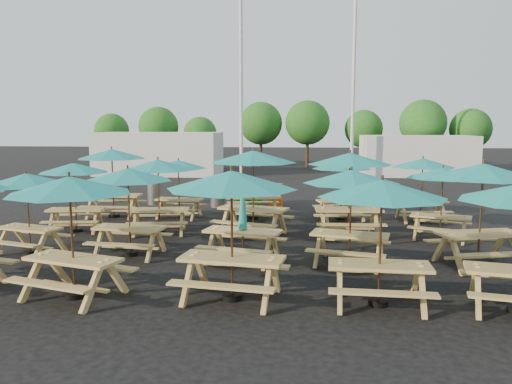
# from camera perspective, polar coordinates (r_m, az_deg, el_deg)

# --- Properties ---
(ground) EXTENTS (120.00, 120.00, 0.00)m
(ground) POSITION_cam_1_polar(r_m,az_deg,el_deg) (15.10, -0.52, -4.90)
(ground) COLOR black
(ground) RESTS_ON ground
(picnic_unit_1) EXTENTS (2.56, 2.56, 2.10)m
(picnic_unit_1) POSITION_cam_1_polar(r_m,az_deg,el_deg) (13.82, -24.75, 0.94)
(picnic_unit_1) COLOR tan
(picnic_unit_1) RESTS_ON ground
(picnic_unit_2) EXTENTS (2.38, 2.38, 2.16)m
(picnic_unit_2) POSITION_cam_1_polar(r_m,az_deg,el_deg) (16.24, -20.10, 2.25)
(picnic_unit_2) COLOR tan
(picnic_unit_2) RESTS_ON ground
(picnic_unit_3) EXTENTS (2.51, 2.51, 2.47)m
(picnic_unit_3) POSITION_cam_1_polar(r_m,az_deg,el_deg) (18.40, -16.15, 3.85)
(picnic_unit_3) COLOR tan
(picnic_unit_3) RESTS_ON ground
(picnic_unit_4) EXTENTS (2.90, 2.90, 2.36)m
(picnic_unit_4) POSITION_cam_1_polar(r_m,az_deg,el_deg) (9.91, -20.52, 0.10)
(picnic_unit_4) COLOR tan
(picnic_unit_4) RESTS_ON ground
(picnic_unit_5) EXTENTS (2.39, 2.39, 2.24)m
(picnic_unit_5) POSITION_cam_1_polar(r_m,az_deg,el_deg) (12.77, -14.43, 1.48)
(picnic_unit_5) COLOR tan
(picnic_unit_5) RESTS_ON ground
(picnic_unit_6) EXTENTS (2.58, 2.58, 2.28)m
(picnic_unit_6) POSITION_cam_1_polar(r_m,az_deg,el_deg) (15.25, -11.13, 2.67)
(picnic_unit_6) COLOR tan
(picnic_unit_6) RESTS_ON ground
(picnic_unit_7) EXTENTS (2.27, 2.27, 2.08)m
(picnic_unit_7) POSITION_cam_1_polar(r_m,az_deg,el_deg) (17.74, -8.86, 2.84)
(picnic_unit_7) COLOR tan
(picnic_unit_7) RESTS_ON ground
(picnic_unit_8) EXTENTS (2.78, 2.78, 2.48)m
(picnic_unit_8) POSITION_cam_1_polar(r_m,az_deg,el_deg) (9.18, -2.81, 0.67)
(picnic_unit_8) COLOR tan
(picnic_unit_8) RESTS_ON ground
(picnic_unit_9) EXTENTS (2.14, 1.96, 2.34)m
(picnic_unit_9) POSITION_cam_1_polar(r_m,az_deg,el_deg) (11.97, -1.53, -3.53)
(picnic_unit_9) COLOR tan
(picnic_unit_9) RESTS_ON ground
(picnic_unit_10) EXTENTS (3.17, 3.17, 2.57)m
(picnic_unit_10) POSITION_cam_1_polar(r_m,az_deg,el_deg) (14.63, -0.31, 3.60)
(picnic_unit_10) COLOR tan
(picnic_unit_10) RESTS_ON ground
(picnic_unit_11) EXTENTS (2.68, 2.68, 2.43)m
(picnic_unit_11) POSITION_cam_1_polar(r_m,az_deg,el_deg) (17.35, -0.29, 3.83)
(picnic_unit_11) COLOR tan
(picnic_unit_11) RESTS_ON ground
(picnic_unit_12) EXTENTS (2.42, 2.42, 2.34)m
(picnic_unit_12) POSITION_cam_1_polar(r_m,az_deg,el_deg) (9.16, 14.19, -0.33)
(picnic_unit_12) COLOR tan
(picnic_unit_12) RESTS_ON ground
(picnic_unit_13) EXTENTS (2.73, 2.73, 2.28)m
(picnic_unit_13) POSITION_cam_1_polar(r_m,az_deg,el_deg) (11.75, 10.83, 1.21)
(picnic_unit_13) COLOR tan
(picnic_unit_13) RESTS_ON ground
(picnic_unit_14) EXTENTS (2.55, 2.55, 2.51)m
(picnic_unit_14) POSITION_cam_1_polar(r_m,az_deg,el_deg) (14.83, 10.68, 3.30)
(picnic_unit_14) COLOR tan
(picnic_unit_14) RESTS_ON ground
(picnic_unit_15) EXTENTS (2.52, 2.52, 2.09)m
(picnic_unit_15) POSITION_cam_1_polar(r_m,az_deg,el_deg) (17.46, 9.77, 2.77)
(picnic_unit_15) COLOR tan
(picnic_unit_15) RESTS_ON ground
(picnic_unit_17) EXTENTS (2.91, 2.91, 2.44)m
(picnic_unit_17) POSITION_cam_1_polar(r_m,az_deg,el_deg) (12.50, 24.51, 1.69)
(picnic_unit_17) COLOR tan
(picnic_unit_17) RESTS_ON ground
(picnic_unit_18) EXTENTS (2.65, 2.65, 2.10)m
(picnic_unit_18) POSITION_cam_1_polar(r_m,az_deg,el_deg) (15.15, 20.57, 1.68)
(picnic_unit_18) COLOR tan
(picnic_unit_18) RESTS_ON ground
(picnic_unit_19) EXTENTS (2.35, 2.35, 2.18)m
(picnic_unit_19) POSITION_cam_1_polar(r_m,az_deg,el_deg) (17.86, 18.52, 2.85)
(picnic_unit_19) COLOR tan
(picnic_unit_19) RESTS_ON ground
(waste_bin_0) EXTENTS (0.58, 0.58, 0.93)m
(waste_bin_0) POSITION_cam_1_polar(r_m,az_deg,el_deg) (21.14, -11.51, -0.15)
(waste_bin_0) COLOR gray
(waste_bin_0) RESTS_ON ground
(waste_bin_1) EXTENTS (0.58, 0.58, 0.93)m
(waste_bin_1) POSITION_cam_1_polar(r_m,az_deg,el_deg) (20.13, -4.39, -0.41)
(waste_bin_1) COLOR gray
(waste_bin_1) RESTS_ON ground
(waste_bin_2) EXTENTS (0.58, 0.58, 0.93)m
(waste_bin_2) POSITION_cam_1_polar(r_m,az_deg,el_deg) (20.52, -1.59, -0.24)
(waste_bin_2) COLOR #198C32
(waste_bin_2) RESTS_ON ground
(waste_bin_3) EXTENTS (0.58, 0.58, 0.93)m
(waste_bin_3) POSITION_cam_1_polar(r_m,az_deg,el_deg) (20.48, -0.13, -0.25)
(waste_bin_3) COLOR #198C32
(waste_bin_3) RESTS_ON ground
(waste_bin_4) EXTENTS (0.58, 0.58, 0.93)m
(waste_bin_4) POSITION_cam_1_polar(r_m,az_deg,el_deg) (20.19, 2.23, -0.37)
(waste_bin_4) COLOR #E74F0D
(waste_bin_4) RESTS_ON ground
(mast_0) EXTENTS (0.20, 0.20, 12.00)m
(mast_0) POSITION_cam_1_polar(r_m,az_deg,el_deg) (29.00, -1.72, 13.03)
(mast_0) COLOR silver
(mast_0) RESTS_ON ground
(mast_1) EXTENTS (0.20, 0.20, 12.00)m
(mast_1) POSITION_cam_1_polar(r_m,az_deg,el_deg) (30.93, 11.09, 12.56)
(mast_1) COLOR silver
(mast_1) RESTS_ON ground
(event_tent_0) EXTENTS (8.00, 4.00, 2.80)m
(event_tent_0) POSITION_cam_1_polar(r_m,az_deg,el_deg) (34.06, -10.96, 4.35)
(event_tent_0) COLOR silver
(event_tent_0) RESTS_ON ground
(event_tent_1) EXTENTS (7.00, 4.00, 2.60)m
(event_tent_1) POSITION_cam_1_polar(r_m,az_deg,el_deg) (34.55, 17.85, 4.00)
(event_tent_1) COLOR silver
(event_tent_1) RESTS_ON ground
(tree_0) EXTENTS (2.80, 2.80, 4.24)m
(tree_0) POSITION_cam_1_polar(r_m,az_deg,el_deg) (42.84, -16.16, 6.75)
(tree_0) COLOR #382314
(tree_0) RESTS_ON ground
(tree_1) EXTENTS (3.11, 3.11, 4.72)m
(tree_1) POSITION_cam_1_polar(r_m,az_deg,el_deg) (40.17, -11.08, 7.33)
(tree_1) COLOR #382314
(tree_1) RESTS_ON ground
(tree_2) EXTENTS (2.59, 2.59, 3.93)m
(tree_2) POSITION_cam_1_polar(r_m,az_deg,el_deg) (39.12, -6.40, 6.65)
(tree_2) COLOR #382314
(tree_2) RESTS_ON ground
(tree_3) EXTENTS (3.36, 3.36, 5.09)m
(tree_3) POSITION_cam_1_polar(r_m,az_deg,el_deg) (39.51, 0.56, 7.84)
(tree_3) COLOR #382314
(tree_3) RESTS_ON ground
(tree_4) EXTENTS (3.41, 3.41, 5.17)m
(tree_4) POSITION_cam_1_polar(r_m,az_deg,el_deg) (38.92, 5.92, 7.88)
(tree_4) COLOR #382314
(tree_4) RESTS_ON ground
(tree_5) EXTENTS (2.94, 2.94, 4.45)m
(tree_5) POSITION_cam_1_polar(r_m,az_deg,el_deg) (39.62, 12.21, 7.04)
(tree_5) COLOR #382314
(tree_5) RESTS_ON ground
(tree_6) EXTENTS (3.38, 3.38, 5.13)m
(tree_6) POSITION_cam_1_polar(r_m,az_deg,el_deg) (38.56, 18.53, 7.48)
(tree_6) COLOR #382314
(tree_6) RESTS_ON ground
(tree_7) EXTENTS (2.95, 2.95, 4.48)m
(tree_7) POSITION_cam_1_polar(r_m,az_deg,el_deg) (39.50, 23.32, 6.62)
(tree_7) COLOR #382314
(tree_7) RESTS_ON ground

